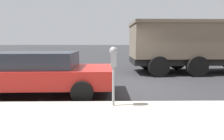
% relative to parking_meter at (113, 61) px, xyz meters
% --- Properties ---
extents(ground_plane, '(220.00, 220.00, 0.00)m').
position_rel_parking_meter_xyz_m(ground_plane, '(2.51, -0.87, -1.27)').
color(ground_plane, '#2B2B2D').
extents(parking_meter, '(0.21, 0.19, 1.45)m').
position_rel_parking_meter_xyz_m(parking_meter, '(0.00, 0.00, 0.00)').
color(parking_meter, gray).
rests_on(parking_meter, sidewalk).
extents(car_red, '(2.17, 4.79, 1.40)m').
position_rel_parking_meter_xyz_m(car_red, '(1.55, 2.42, -0.52)').
color(car_red, '#B21E19').
rests_on(car_red, ground_plane).
extents(dump_truck, '(2.93, 7.85, 2.81)m').
position_rel_parking_meter_xyz_m(dump_truck, '(5.69, -4.92, 0.36)').
color(dump_truck, black).
rests_on(dump_truck, ground_plane).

